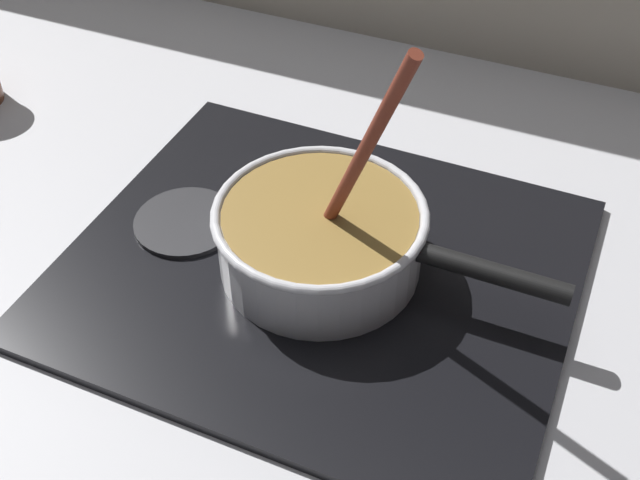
{
  "coord_description": "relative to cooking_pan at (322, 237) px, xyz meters",
  "views": [
    {
      "loc": [
        0.4,
        -0.33,
        0.65
      ],
      "look_at": [
        0.14,
        0.25,
        0.05
      ],
      "focal_mm": 44.71,
      "sensor_mm": 36.0,
      "label": 1
    }
  ],
  "objects": [
    {
      "name": "spare_burner",
      "position": [
        -0.18,
        0.0,
        -0.04
      ],
      "size": [
        0.12,
        0.12,
        0.01
      ],
      "primitive_type": "cylinder",
      "color": "#262628",
      "rests_on": "hob_plate"
    },
    {
      "name": "ground",
      "position": [
        -0.15,
        -0.25,
        -0.08
      ],
      "size": [
        2.4,
        1.6,
        0.04
      ],
      "primitive_type": "cube",
      "color": "#B7B7BC"
    },
    {
      "name": "hob_plate",
      "position": [
        -0.0,
        0.0,
        -0.05
      ],
      "size": [
        0.56,
        0.48,
        0.01
      ],
      "primitive_type": "cube",
      "color": "black",
      "rests_on": "ground"
    },
    {
      "name": "burner_ring",
      "position": [
        -0.0,
        0.0,
        -0.04
      ],
      "size": [
        0.18,
        0.18,
        0.01
      ],
      "primitive_type": "torus",
      "color": "#592D0C",
      "rests_on": "hob_plate"
    },
    {
      "name": "cooking_pan",
      "position": [
        0.0,
        0.0,
        0.0
      ],
      "size": [
        0.39,
        0.23,
        0.31
      ],
      "color": "silver",
      "rests_on": "hob_plate"
    }
  ]
}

